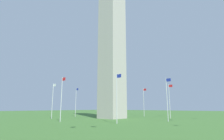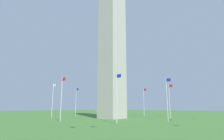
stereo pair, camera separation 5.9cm
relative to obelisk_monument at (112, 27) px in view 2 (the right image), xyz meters
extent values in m
plane|color=#3D6B2D|center=(0.00, 0.00, -24.85)|extent=(260.00, 260.00, 0.00)
cube|color=#A8A399|center=(0.00, 0.00, -2.98)|extent=(5.47, 5.47, 43.73)
cylinder|color=silver|center=(15.12, 0.00, -20.45)|extent=(0.14, 0.14, 8.79)
cube|color=#1E2D99|center=(15.67, 0.00, -16.51)|extent=(1.00, 0.03, 0.64)
cylinder|color=silver|center=(10.69, 10.69, -20.45)|extent=(0.14, 0.14, 8.79)
cube|color=red|center=(11.24, 10.69, -16.51)|extent=(1.00, 0.03, 0.64)
cylinder|color=silver|center=(0.00, 15.12, -20.45)|extent=(0.14, 0.14, 8.79)
cube|color=red|center=(0.55, 15.12, -16.51)|extent=(1.00, 0.03, 0.64)
cylinder|color=silver|center=(-10.69, 10.69, -20.45)|extent=(0.14, 0.14, 8.79)
cube|color=white|center=(-10.14, 10.69, -16.51)|extent=(1.00, 0.03, 0.64)
cylinder|color=silver|center=(-15.12, 0.00, -20.45)|extent=(0.14, 0.14, 8.79)
cube|color=#1E2D99|center=(-14.57, 0.00, -16.51)|extent=(1.00, 0.03, 0.64)
cylinder|color=silver|center=(-10.69, -10.69, -20.45)|extent=(0.14, 0.14, 8.79)
cube|color=white|center=(-10.14, -10.69, -16.51)|extent=(1.00, 0.03, 0.64)
cylinder|color=silver|center=(0.00, -15.12, -20.45)|extent=(0.14, 0.14, 8.79)
cube|color=red|center=(0.55, -15.12, -16.51)|extent=(1.00, 0.03, 0.64)
cylinder|color=silver|center=(10.69, -10.69, -20.45)|extent=(0.14, 0.14, 8.79)
cube|color=#1E2D99|center=(11.24, -10.69, -16.51)|extent=(1.00, 0.03, 0.64)
camera|label=1|loc=(32.44, -36.32, -22.08)|focal=29.94mm
camera|label=2|loc=(32.48, -36.28, -22.08)|focal=29.94mm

